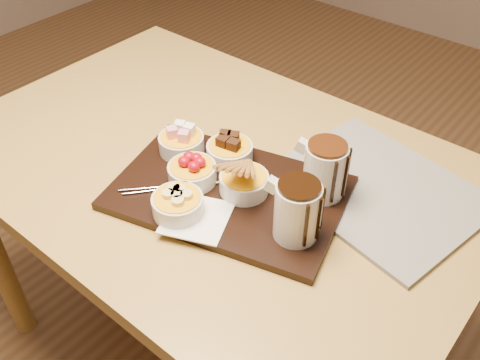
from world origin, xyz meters
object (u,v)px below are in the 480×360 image
Objects in this scene: bowl_strawberries at (192,173)px; pitcher_milk_chocolate at (325,171)px; dining_table at (214,193)px; pitcher_dark_chocolate at (297,211)px; serving_board at (229,193)px; newspaper at (377,189)px.

bowl_strawberries is 0.27m from pitcher_milk_chocolate.
dining_table is at bearing 175.29° from pitcher_milk_chocolate.
pitcher_dark_chocolate is at bearing -16.32° from dining_table.
serving_board is at bearing 160.02° from pitcher_dark_chocolate.
pitcher_milk_chocolate is 0.14m from newspaper.
bowl_strawberries is at bearing 167.35° from pitcher_dark_chocolate.
pitcher_dark_chocolate reaches higher than dining_table.
pitcher_dark_chocolate reaches higher than bowl_strawberries.
bowl_strawberries reaches higher than newspaper.
pitcher_milk_chocolate is (0.23, 0.14, 0.04)m from bowl_strawberries.
pitcher_milk_chocolate reaches higher than newspaper.
serving_board reaches higher than dining_table.
newspaper is at bearing 62.06° from pitcher_dark_chocolate.
serving_board is 4.60× the size of bowl_strawberries.
newspaper reaches higher than dining_table.
newspaper is at bearing 23.02° from dining_table.
dining_table is at bearing 148.70° from pitcher_dark_chocolate.
serving_board is 4.02× the size of pitcher_milk_chocolate.
dining_table is 2.61× the size of serving_board.
serving_board is 4.02× the size of pitcher_dark_chocolate.
pitcher_milk_chocolate reaches higher than bowl_strawberries.
newspaper is at bearing 36.45° from pitcher_milk_chocolate.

